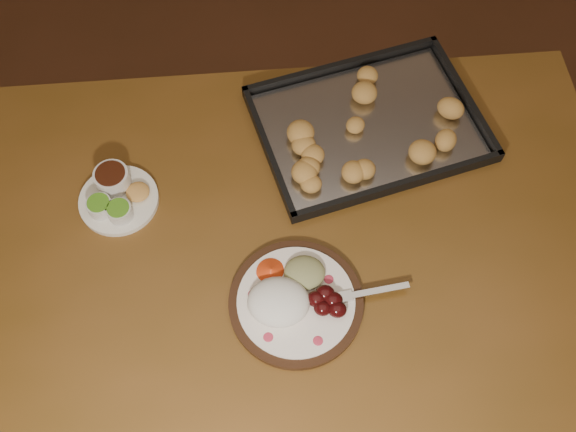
{
  "coord_description": "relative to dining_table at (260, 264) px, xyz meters",
  "views": [
    {
      "loc": [
        0.0,
        -0.39,
        1.91
      ],
      "look_at": [
        -0.03,
        0.21,
        0.77
      ],
      "focal_mm": 40.0,
      "sensor_mm": 36.0,
      "label": 1
    }
  ],
  "objects": [
    {
      "name": "dinner_plate",
      "position": [
        0.08,
        -0.12,
        0.12
      ],
      "size": [
        0.34,
        0.26,
        0.06
      ],
      "rotation": [
        0.0,
        0.0,
        0.13
      ],
      "color": "black",
      "rests_on": "dining_table"
    },
    {
      "name": "dining_table",
      "position": [
        0.0,
        0.0,
        0.0
      ],
      "size": [
        1.61,
        1.09,
        0.75
      ],
      "rotation": [
        0.0,
        0.0,
        0.13
      ],
      "color": "brown",
      "rests_on": "ground"
    },
    {
      "name": "ground",
      "position": [
        0.09,
        -0.16,
        -0.65
      ],
      "size": [
        4.0,
        4.0,
        0.0
      ],
      "primitive_type": "plane",
      "color": "brown",
      "rests_on": "ground"
    },
    {
      "name": "condiment_saucer",
      "position": [
        -0.3,
        0.09,
        0.12
      ],
      "size": [
        0.16,
        0.16,
        0.06
      ],
      "rotation": [
        0.0,
        0.0,
        0.08
      ],
      "color": "white",
      "rests_on": "dining_table"
    },
    {
      "name": "baking_tray",
      "position": [
        0.22,
        0.3,
        0.11
      ],
      "size": [
        0.57,
        0.5,
        0.05
      ],
      "rotation": [
        0.0,
        0.0,
        0.38
      ],
      "color": "black",
      "rests_on": "dining_table"
    }
  ]
}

